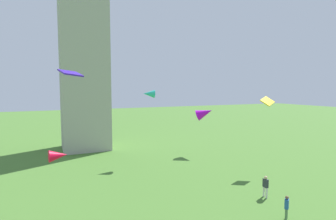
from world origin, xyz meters
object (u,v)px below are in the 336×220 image
(person_0, at_px, (265,185))
(kite_flying_1, at_px, (70,73))
(kite_flying_3, at_px, (58,156))
(kite_flying_4, at_px, (267,101))
(person_1, at_px, (287,206))
(kite_flying_0, at_px, (149,94))
(kite_flying_2, at_px, (205,113))

(person_0, xyz_separation_m, kite_flying_1, (-15.35, -3.29, 8.80))
(kite_flying_3, xyz_separation_m, kite_flying_4, (21.90, 2.53, 3.24))
(kite_flying_1, distance_m, kite_flying_3, 8.66)
(person_1, relative_size, kite_flying_4, 0.81)
(kite_flying_0, xyz_separation_m, kite_flying_2, (8.44, 0.37, -2.76))
(kite_flying_1, height_order, kite_flying_2, kite_flying_1)
(kite_flying_2, height_order, kite_flying_3, kite_flying_2)
(person_1, bearing_deg, kite_flying_2, 38.55)
(person_1, height_order, kite_flying_3, kite_flying_3)
(person_0, bearing_deg, person_1, 168.82)
(kite_flying_4, bearing_deg, person_0, 20.61)
(person_1, bearing_deg, kite_flying_4, 15.03)
(kite_flying_0, relative_size, kite_flying_4, 0.73)
(kite_flying_2, xyz_separation_m, kite_flying_4, (2.59, -8.92, 1.98))
(person_0, relative_size, kite_flying_4, 0.87)
(kite_flying_1, xyz_separation_m, kite_flying_3, (-0.49, 6.78, -5.36))
(person_1, distance_m, kite_flying_4, 13.83)
(kite_flying_2, xyz_separation_m, kite_flying_3, (-19.31, -11.45, -1.26))
(kite_flying_0, bearing_deg, kite_flying_4, 58.85)
(person_1, height_order, kite_flying_1, kite_flying_1)
(person_1, relative_size, kite_flying_0, 1.11)
(person_0, bearing_deg, kite_flying_0, 30.97)
(kite_flying_1, bearing_deg, person_0, 90.87)
(kite_flying_2, distance_m, kite_flying_4, 9.50)
(person_0, xyz_separation_m, kite_flying_0, (-4.97, 14.57, 7.46))
(kite_flying_4, bearing_deg, kite_flying_3, -17.62)
(kite_flying_4, bearing_deg, person_1, 27.20)
(kite_flying_3, bearing_deg, person_0, -109.93)
(kite_flying_0, height_order, kite_flying_4, kite_flying_0)
(person_1, distance_m, kite_flying_0, 19.81)
(person_0, bearing_deg, kite_flying_4, -33.05)
(person_0, relative_size, person_1, 1.08)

